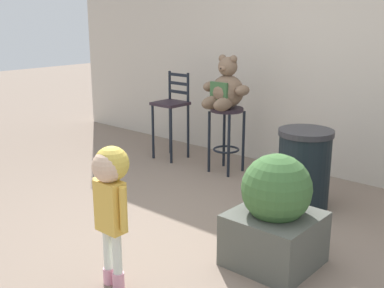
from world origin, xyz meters
name	(u,v)px	position (x,y,z in m)	size (l,w,h in m)	color
ground_plane	(182,237)	(0.00, 0.00, 0.00)	(24.00, 24.00, 0.00)	#816E5F
building_wall	(327,27)	(0.00, 2.34, 1.60)	(7.98, 0.30, 3.20)	beige
bar_stool_with_teddy	(227,127)	(-0.75, 1.57, 0.52)	(0.37, 0.37, 0.74)	#291F28
teddy_bear	(226,89)	(-0.75, 1.54, 0.95)	(0.56, 0.51, 0.58)	brown
child_walking	(110,187)	(0.14, -0.81, 0.69)	(0.30, 0.24, 0.95)	pink
trash_bin	(304,168)	(0.41, 1.22, 0.37)	(0.50, 0.50, 0.73)	black
bar_chair_empty	(172,109)	(-1.59, 1.56, 0.61)	(0.36, 0.36, 1.06)	#291F28
planter_with_shrub	(275,215)	(0.78, 0.13, 0.37)	(0.58, 0.58, 0.82)	#52544C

